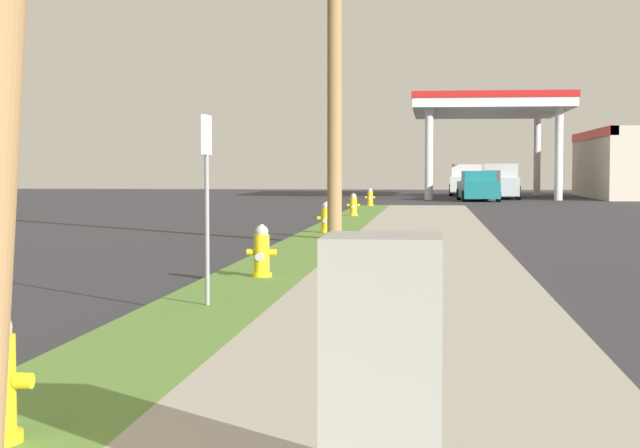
% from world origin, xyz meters
% --- Properties ---
extents(fire_hydrant_second, '(0.42, 0.38, 0.74)m').
position_xyz_m(fire_hydrant_second, '(0.79, 11.14, 0.45)').
color(fire_hydrant_second, yellow).
rests_on(fire_hydrant_second, grass_verge).
extents(fire_hydrant_third, '(0.42, 0.37, 0.74)m').
position_xyz_m(fire_hydrant_third, '(0.65, 21.15, 0.45)').
color(fire_hydrant_third, yellow).
rests_on(fire_hydrant_third, grass_verge).
extents(fire_hydrant_fourth, '(0.42, 0.37, 0.74)m').
position_xyz_m(fire_hydrant_fourth, '(0.63, 29.99, 0.45)').
color(fire_hydrant_fourth, yellow).
rests_on(fire_hydrant_fourth, grass_verge).
extents(fire_hydrant_fifth, '(0.42, 0.38, 0.74)m').
position_xyz_m(fire_hydrant_fifth, '(0.61, 39.33, 0.45)').
color(fire_hydrant_fifth, yellow).
rests_on(fire_hydrant_fifth, grass_verge).
extents(utility_pole_midground, '(1.30, 0.75, 9.87)m').
position_xyz_m(utility_pole_midground, '(1.06, 19.02, 5.14)').
color(utility_pole_midground, '#937047').
rests_on(utility_pole_midground, grass_verge).
extents(utility_cabinet, '(0.59, 0.64, 1.22)m').
position_xyz_m(utility_cabinet, '(2.95, 1.72, 0.69)').
color(utility_cabinet, slate).
rests_on(utility_cabinet, sidewalk_slab).
extents(street_sign_post, '(0.05, 0.36, 2.12)m').
position_xyz_m(street_sign_post, '(0.68, 8.15, 1.63)').
color(street_sign_post, gray).
rests_on(street_sign_post, grass_verge).
extents(gas_station_canopy, '(16.82, 13.87, 5.82)m').
position_xyz_m(gas_station_canopy, '(13.56, 57.26, 2.69)').
color(gas_station_canopy, silver).
rests_on(gas_station_canopy, ground).
extents(car_teal_by_near_pump, '(2.16, 4.60, 1.57)m').
position_xyz_m(car_teal_by_near_pump, '(5.60, 50.22, 0.72)').
color(car_teal_by_near_pump, '#197075').
rests_on(car_teal_by_near_pump, ground).
extents(truck_white_at_forecourt, '(2.39, 5.50, 1.97)m').
position_xyz_m(truck_white_at_forecourt, '(5.44, 61.23, 0.91)').
color(truck_white_at_forecourt, white).
rests_on(truck_white_at_forecourt, ground).
extents(truck_silver_on_apron, '(2.43, 5.51, 1.97)m').
position_xyz_m(truck_silver_on_apron, '(7.03, 54.02, 0.91)').
color(truck_silver_on_apron, '#BCBCC1').
rests_on(truck_silver_on_apron, ground).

